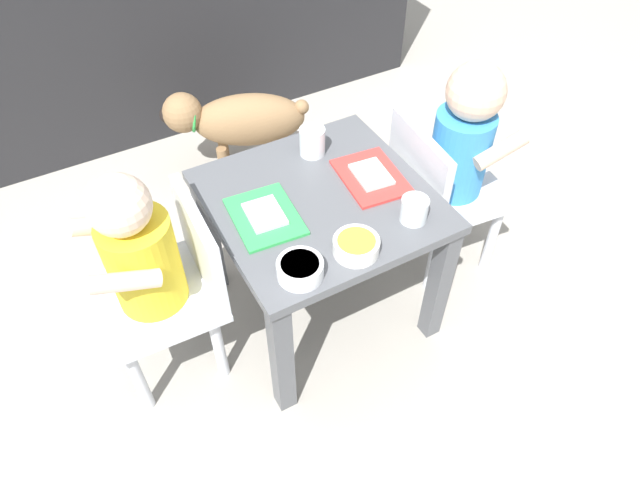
% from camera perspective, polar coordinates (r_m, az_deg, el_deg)
% --- Properties ---
extents(ground_plane, '(7.00, 7.00, 0.00)m').
position_cam_1_polar(ground_plane, '(1.66, -0.00, -6.52)').
color(ground_plane, '#9E998E').
extents(dining_table, '(0.51, 0.50, 0.42)m').
position_cam_1_polar(dining_table, '(1.40, -0.00, 1.87)').
color(dining_table, '#515459').
rests_on(dining_table, ground).
extents(seated_child_left, '(0.29, 0.29, 0.63)m').
position_cam_1_polar(seated_child_left, '(1.30, -16.81, -1.96)').
color(seated_child_left, silver).
rests_on(seated_child_left, ground).
extents(seated_child_right, '(0.31, 0.31, 0.65)m').
position_cam_1_polar(seated_child_right, '(1.55, 13.69, 8.74)').
color(seated_child_right, silver).
rests_on(seated_child_right, ground).
extents(dog, '(0.48, 0.29, 0.32)m').
position_cam_1_polar(dog, '(1.97, -8.27, 11.81)').
color(dog, olive).
rests_on(dog, ground).
extents(food_tray_left, '(0.16, 0.20, 0.02)m').
position_cam_1_polar(food_tray_left, '(1.29, -5.49, 2.34)').
color(food_tray_left, green).
rests_on(food_tray_left, dining_table).
extents(food_tray_right, '(0.16, 0.20, 0.02)m').
position_cam_1_polar(food_tray_right, '(1.40, 5.23, 6.33)').
color(food_tray_right, red).
rests_on(food_tray_right, dining_table).
extents(water_cup_left, '(0.07, 0.07, 0.07)m').
position_cam_1_polar(water_cup_left, '(1.45, -0.78, 9.71)').
color(water_cup_left, white).
rests_on(water_cup_left, dining_table).
extents(water_cup_right, '(0.06, 0.06, 0.06)m').
position_cam_1_polar(water_cup_right, '(1.29, 9.41, 2.90)').
color(water_cup_right, white).
rests_on(water_cup_right, dining_table).
extents(cereal_bowl_left_side, '(0.10, 0.10, 0.04)m').
position_cam_1_polar(cereal_bowl_left_side, '(1.16, -2.01, -2.90)').
color(cereal_bowl_left_side, white).
rests_on(cereal_bowl_left_side, dining_table).
extents(veggie_bowl_near, '(0.10, 0.10, 0.04)m').
position_cam_1_polar(veggie_bowl_near, '(1.21, 3.65, -0.57)').
color(veggie_bowl_near, white).
rests_on(veggie_bowl_near, dining_table).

